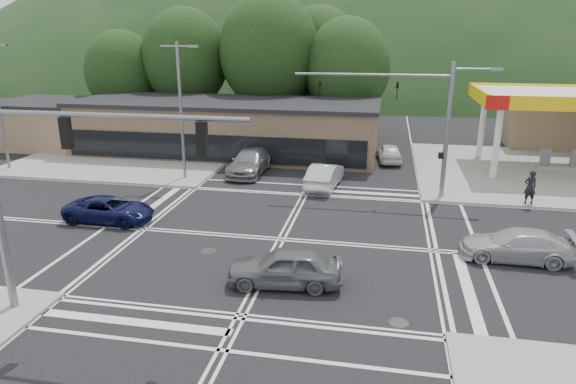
% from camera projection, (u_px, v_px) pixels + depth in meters
% --- Properties ---
extents(ground, '(120.00, 120.00, 0.00)m').
position_uv_depth(ground, '(281.00, 239.00, 24.85)').
color(ground, black).
rests_on(ground, ground).
extents(sidewalk_ne, '(16.00, 16.00, 0.15)m').
position_uv_depth(sidewalk_ne, '(532.00, 172.00, 36.17)').
color(sidewalk_ne, gray).
rests_on(sidewalk_ne, ground).
extents(sidewalk_nw, '(16.00, 16.00, 0.15)m').
position_uv_depth(sidewalk_nw, '(137.00, 154.00, 41.57)').
color(sidewalk_nw, gray).
rests_on(sidewalk_nw, ground).
extents(gas_station_canopy, '(12.32, 8.34, 5.75)m').
position_uv_depth(gas_station_canopy, '(570.00, 101.00, 35.23)').
color(gas_station_canopy, silver).
rests_on(gas_station_canopy, ground).
extents(convenience_store, '(10.00, 6.00, 3.80)m').
position_uv_depth(convenience_store, '(567.00, 125.00, 44.07)').
color(convenience_store, '#846B4F').
rests_on(convenience_store, ground).
extents(commercial_row, '(24.00, 8.00, 4.00)m').
position_uv_depth(commercial_row, '(227.00, 129.00, 41.60)').
color(commercial_row, brown).
rests_on(commercial_row, ground).
extents(commercial_nw, '(8.00, 7.00, 3.60)m').
position_uv_depth(commercial_nw, '(50.00, 125.00, 44.54)').
color(commercial_nw, '#846B4F').
rests_on(commercial_nw, ground).
extents(hill_north, '(252.00, 126.00, 140.00)m').
position_uv_depth(hill_north, '(366.00, 77.00, 109.08)').
color(hill_north, '#193819').
rests_on(hill_north, ground).
extents(tree_n_a, '(8.00, 8.00, 11.75)m').
position_uv_depth(tree_n_a, '(186.00, 58.00, 47.67)').
color(tree_n_a, '#382619').
rests_on(tree_n_a, ground).
extents(tree_n_b, '(9.00, 9.00, 12.98)m').
position_uv_depth(tree_n_b, '(269.00, 52.00, 46.04)').
color(tree_n_b, '#382619').
rests_on(tree_n_b, ground).
extents(tree_n_c, '(7.60, 7.60, 10.87)m').
position_uv_depth(tree_n_c, '(347.00, 68.00, 45.17)').
color(tree_n_c, '#382619').
rests_on(tree_n_c, ground).
extents(tree_n_d, '(6.80, 6.80, 9.76)m').
position_uv_depth(tree_n_d, '(122.00, 72.00, 48.21)').
color(tree_n_d, '#382619').
rests_on(tree_n_d, ground).
extents(tree_n_e, '(8.40, 8.40, 11.98)m').
position_uv_depth(tree_n_e, '(319.00, 57.00, 49.26)').
color(tree_n_e, '#382619').
rests_on(tree_n_e, ground).
extents(streetlight_nw, '(2.50, 0.25, 9.00)m').
position_uv_depth(streetlight_nw, '(182.00, 105.00, 33.27)').
color(streetlight_nw, slate).
rests_on(streetlight_nw, ground).
extents(signal_mast_ne, '(11.65, 0.30, 8.00)m').
position_uv_depth(signal_mast_ne, '(426.00, 113.00, 29.74)').
color(signal_mast_ne, slate).
rests_on(signal_mast_ne, ground).
extents(signal_mast_sw, '(9.14, 0.28, 8.00)m').
position_uv_depth(signal_mast_sw, '(39.00, 176.00, 16.78)').
color(signal_mast_sw, slate).
rests_on(signal_mast_sw, ground).
extents(car_blue_west, '(4.67, 2.17, 1.30)m').
position_uv_depth(car_blue_west, '(109.00, 210.00, 27.02)').
color(car_blue_west, '#0D113A').
rests_on(car_blue_west, ground).
extents(car_grey_center, '(4.70, 2.29, 1.55)m').
position_uv_depth(car_grey_center, '(285.00, 267.00, 20.21)').
color(car_grey_center, slate).
rests_on(car_grey_center, ground).
extents(car_silver_east, '(4.83, 2.10, 1.38)m').
position_uv_depth(car_silver_east, '(516.00, 245.00, 22.46)').
color(car_silver_east, '#B1B3B9').
rests_on(car_silver_east, ground).
extents(car_queue_a, '(2.11, 4.84, 1.55)m').
position_uv_depth(car_queue_a, '(325.00, 175.00, 32.86)').
color(car_queue_a, silver).
rests_on(car_queue_a, ground).
extents(car_queue_b, '(2.11, 4.27, 1.40)m').
position_uv_depth(car_queue_b, '(389.00, 153.00, 39.25)').
color(car_queue_b, silver).
rests_on(car_queue_b, ground).
extents(car_northbound, '(2.41, 5.70, 1.64)m').
position_uv_depth(car_northbound, '(250.00, 162.00, 36.03)').
color(car_northbound, slate).
rests_on(car_northbound, ground).
extents(pedestrian, '(0.81, 0.63, 1.98)m').
position_uv_depth(pedestrian, '(530.00, 187.00, 29.19)').
color(pedestrian, black).
rests_on(pedestrian, sidewalk_ne).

